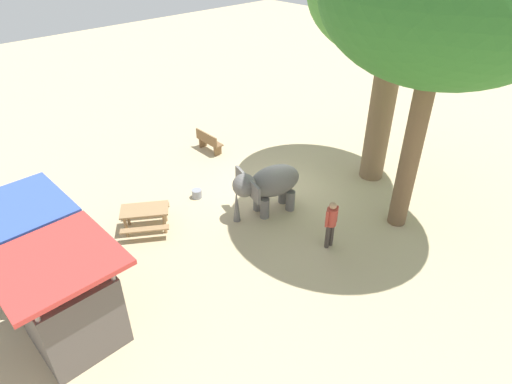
# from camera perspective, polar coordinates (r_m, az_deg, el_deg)

# --- Properties ---
(ground_plane) EXTENTS (60.00, 60.00, 0.00)m
(ground_plane) POSITION_cam_1_polar(r_m,az_deg,el_deg) (15.98, 2.94, 0.04)
(ground_plane) COLOR tan
(elephant) EXTENTS (1.81, 2.48, 1.71)m
(elephant) POSITION_cam_1_polar(r_m,az_deg,el_deg) (14.33, 1.57, 1.02)
(elephant) COLOR slate
(elephant) RESTS_ON ground_plane
(person_handler) EXTENTS (0.32, 0.51, 1.62)m
(person_handler) POSITION_cam_1_polar(r_m,az_deg,el_deg) (13.08, 9.92, -3.83)
(person_handler) COLOR #3F3833
(person_handler) RESTS_ON ground_plane
(wooden_bench) EXTENTS (1.41, 0.44, 0.88)m
(wooden_bench) POSITION_cam_1_polar(r_m,az_deg,el_deg) (18.67, -6.29, 6.70)
(wooden_bench) COLOR brown
(wooden_bench) RESTS_ON ground_plane
(picnic_table_near) EXTENTS (2.07, 2.07, 0.78)m
(picnic_table_near) POSITION_cam_1_polar(r_m,az_deg,el_deg) (14.25, -14.48, -2.83)
(picnic_table_near) COLOR #9E7A51
(picnic_table_near) RESTS_ON ground_plane
(market_stall_red) EXTENTS (2.50, 2.50, 2.52)m
(market_stall_red) POSITION_cam_1_polar(r_m,az_deg,el_deg) (11.08, -23.50, -13.43)
(market_stall_red) COLOR #59514C
(market_stall_red) RESTS_ON ground_plane
(market_stall_blue) EXTENTS (2.50, 2.50, 2.52)m
(market_stall_blue) POSITION_cam_1_polar(r_m,az_deg,el_deg) (13.07, -28.04, -6.82)
(market_stall_blue) COLOR #59514C
(market_stall_blue) RESTS_ON ground_plane
(feed_bucket) EXTENTS (0.36, 0.36, 0.32)m
(feed_bucket) POSITION_cam_1_polar(r_m,az_deg,el_deg) (15.69, -7.83, -0.23)
(feed_bucket) COLOR gray
(feed_bucket) RESTS_ON ground_plane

